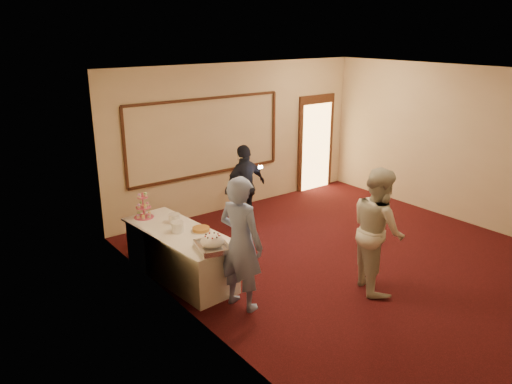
# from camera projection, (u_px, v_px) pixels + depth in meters

# --- Properties ---
(floor) EXTENTS (7.00, 7.00, 0.00)m
(floor) POSITION_uv_depth(u_px,v_px,m) (363.00, 263.00, 8.12)
(floor) COLOR black
(floor) RESTS_ON ground
(room_walls) EXTENTS (6.04, 7.04, 3.02)m
(room_walls) POSITION_uv_depth(u_px,v_px,m) (372.00, 141.00, 7.48)
(room_walls) COLOR beige
(room_walls) RESTS_ON floor
(wall_molding) EXTENTS (3.45, 0.04, 1.55)m
(wall_molding) POSITION_uv_depth(u_px,v_px,m) (206.00, 137.00, 9.80)
(wall_molding) COLOR #371B10
(wall_molding) RESTS_ON room_walls
(doorway) EXTENTS (1.05, 0.07, 2.20)m
(doorway) POSITION_uv_depth(u_px,v_px,m) (316.00, 143.00, 11.63)
(doorway) COLOR #371B10
(doorway) RESTS_ON floor
(buffet_table) EXTENTS (0.99, 2.15, 0.77)m
(buffet_table) POSITION_uv_depth(u_px,v_px,m) (180.00, 254.00, 7.54)
(buffet_table) COLOR white
(buffet_table) RESTS_ON floor
(pavlova_tray) EXTENTS (0.50, 0.62, 0.20)m
(pavlova_tray) POSITION_uv_depth(u_px,v_px,m) (212.00, 243.00, 6.77)
(pavlova_tray) COLOR #B2B3B9
(pavlova_tray) RESTS_ON buffet_table
(cupcake_stand) EXTENTS (0.31, 0.31, 0.46)m
(cupcake_stand) POSITION_uv_depth(u_px,v_px,m) (143.00, 208.00, 7.89)
(cupcake_stand) COLOR #CA4B72
(cupcake_stand) RESTS_ON buffet_table
(plate_stack_a) EXTENTS (0.19, 0.19, 0.16)m
(plate_stack_a) POSITION_uv_depth(u_px,v_px,m) (177.00, 227.00, 7.35)
(plate_stack_a) COLOR white
(plate_stack_a) RESTS_ON buffet_table
(plate_stack_b) EXTENTS (0.18, 0.18, 0.15)m
(plate_stack_b) POSITION_uv_depth(u_px,v_px,m) (174.00, 218.00, 7.69)
(plate_stack_b) COLOR white
(plate_stack_b) RESTS_ON buffet_table
(tart) EXTENTS (0.30, 0.30, 0.06)m
(tart) POSITION_uv_depth(u_px,v_px,m) (201.00, 229.00, 7.39)
(tart) COLOR white
(tart) RESTS_ON buffet_table
(man) EXTENTS (0.61, 0.77, 1.86)m
(man) POSITION_uv_depth(u_px,v_px,m) (241.00, 243.00, 6.59)
(man) COLOR #7A8FC8
(man) RESTS_ON floor
(woman) EXTENTS (1.02, 1.10, 1.82)m
(woman) POSITION_uv_depth(u_px,v_px,m) (378.00, 230.00, 7.10)
(woman) COLOR beige
(woman) RESTS_ON floor
(guest) EXTENTS (0.97, 0.47, 1.60)m
(guest) POSITION_uv_depth(u_px,v_px,m) (245.00, 186.00, 9.39)
(guest) COLOR black
(guest) RESTS_ON floor
(camera_flash) EXTENTS (0.08, 0.06, 0.05)m
(camera_flash) POSITION_uv_depth(u_px,v_px,m) (261.00, 167.00, 9.15)
(camera_flash) COLOR white
(camera_flash) RESTS_ON guest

